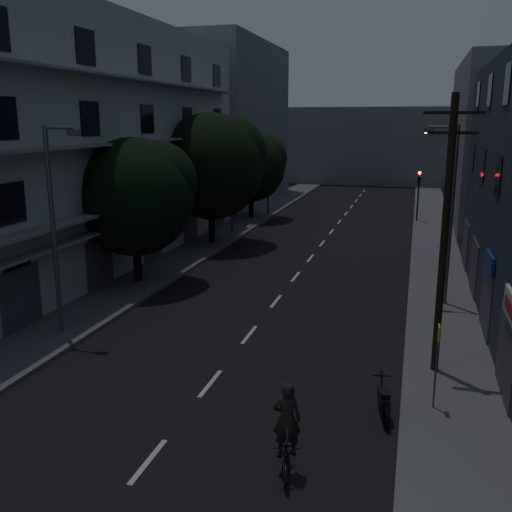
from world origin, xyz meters
The scene contains 20 objects.
ground centered at (0.00, 25.00, 0.00)m, with size 160.00×160.00×0.00m, color black.
sidewalk_left centered at (-7.50, 25.00, 0.07)m, with size 3.00×90.00×0.15m, color #565659.
sidewalk_right centered at (7.50, 25.00, 0.07)m, with size 3.00×90.00×0.15m, color #565659.
lane_markings centered at (0.00, 31.25, 0.01)m, with size 0.15×60.50×0.01m.
building_left centered at (-11.98, 18.00, 6.99)m, with size 7.00×36.00×14.00m.
building_far_left centered at (-12.00, 48.00, 8.00)m, with size 6.00×20.00×16.00m, color slate.
building_far_right centered at (12.00, 42.00, 6.50)m, with size 6.00×20.00×13.00m, color slate.
building_far_end centered at (0.00, 70.00, 5.00)m, with size 24.00×8.00×10.00m, color slate.
tree_near centered at (-7.62, 16.57, 4.77)m, with size 5.98×5.98×7.38m.
tree_mid centered at (-7.17, 26.70, 5.59)m, with size 7.07×7.07×8.71m.
tree_far centered at (-7.54, 37.55, 4.65)m, with size 5.81×5.81×7.18m.
traffic_signal_far_right centered at (6.26, 39.45, 3.10)m, with size 0.28×0.37×4.10m.
traffic_signal_far_left centered at (-6.67, 39.63, 3.10)m, with size 0.28×0.37×4.10m.
street_lamp_left_near centered at (-7.08, 9.00, 4.60)m, with size 1.51×0.25×8.00m.
street_lamp_right centered at (7.50, 16.88, 4.60)m, with size 1.51×0.25×8.00m.
street_lamp_left_far centered at (-6.95, 30.51, 4.60)m, with size 1.51×0.25×8.00m.
utility_pole centered at (7.01, 9.28, 4.87)m, with size 1.80×0.24×9.00m.
bus_stop_sign centered at (6.92, 6.54, 1.89)m, with size 0.06×0.35×2.52m.
motorcycle centered at (5.53, 5.81, 0.46)m, with size 0.60×1.82×1.18m.
cyclist centered at (3.43, 2.50, 0.80)m, with size 1.05×1.97×2.37m.
Camera 1 is at (6.04, -9.49, 8.32)m, focal length 40.00 mm.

